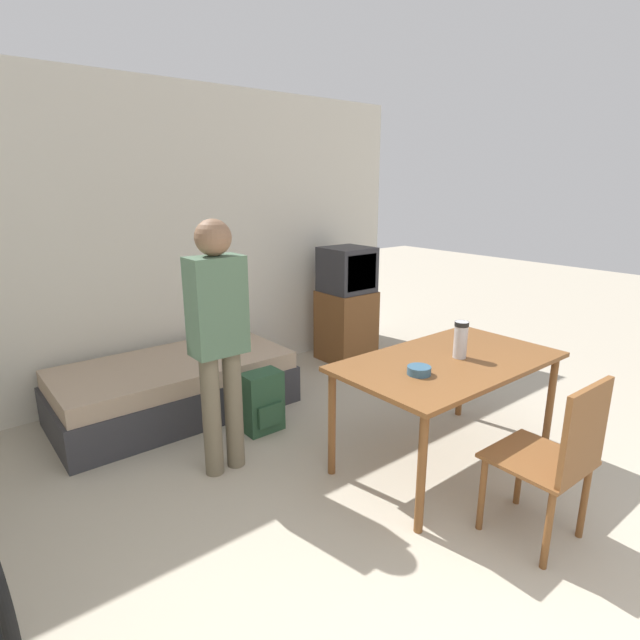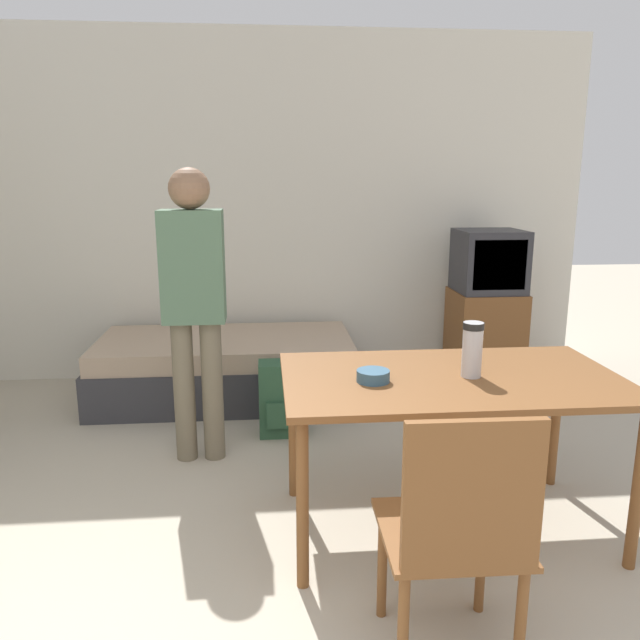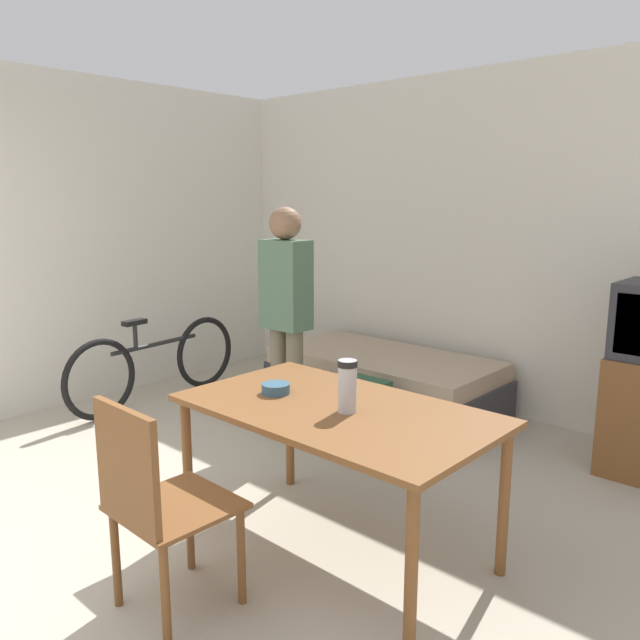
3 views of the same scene
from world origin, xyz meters
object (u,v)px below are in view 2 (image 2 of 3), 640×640
object	(u,v)px
mate_bowl	(373,376)
thermos_flask	(472,347)
tv	(486,312)
backpack	(283,399)
daybed	(226,368)
dining_table	(451,391)
person_standing	(194,296)
wooden_chair	(459,529)

from	to	relation	value
mate_bowl	thermos_flask	bearing A→B (deg)	4.10
thermos_flask	mate_bowl	size ratio (longest dim) A/B	1.72
tv	mate_bowl	xyz separation A→B (m)	(-1.23, -2.03, 0.18)
tv	backpack	xyz separation A→B (m)	(-1.59, -0.82, -0.36)
daybed	backpack	xyz separation A→B (m)	(0.39, -0.72, 0.01)
backpack	dining_table	bearing A→B (deg)	-58.08
person_standing	dining_table	bearing A→B (deg)	-35.39
wooden_chair	person_standing	world-z (taller)	person_standing
dining_table	backpack	size ratio (longest dim) A/B	3.15
tv	dining_table	bearing A→B (deg)	-113.82
dining_table	backpack	bearing A→B (deg)	121.92
thermos_flask	tv	bearing A→B (deg)	68.34
tv	mate_bowl	world-z (taller)	tv
daybed	mate_bowl	bearing A→B (deg)	-68.68
wooden_chair	tv	bearing A→B (deg)	68.85
daybed	dining_table	xyz separation A→B (m)	(1.11, -1.88, 0.45)
daybed	mate_bowl	xyz separation A→B (m)	(0.75, -1.93, 0.55)
daybed	mate_bowl	distance (m)	2.14
thermos_flask	mate_bowl	distance (m)	0.46
wooden_chair	daybed	bearing A→B (deg)	107.99
wooden_chair	thermos_flask	xyz separation A→B (m)	(0.31, 0.84, 0.35)
person_standing	thermos_flask	bearing A→B (deg)	-34.20
wooden_chair	person_standing	bearing A→B (deg)	119.80
daybed	backpack	bearing A→B (deg)	-61.41
tv	backpack	world-z (taller)	tv
tv	backpack	size ratio (longest dim) A/B	2.55
dining_table	mate_bowl	xyz separation A→B (m)	(-0.36, -0.05, 0.10)
thermos_flask	mate_bowl	xyz separation A→B (m)	(-0.44, -0.03, -0.11)
daybed	wooden_chair	world-z (taller)	wooden_chair
mate_bowl	wooden_chair	bearing A→B (deg)	-80.41
wooden_chair	mate_bowl	distance (m)	0.86
dining_table	backpack	world-z (taller)	dining_table
daybed	backpack	distance (m)	0.82
dining_table	wooden_chair	world-z (taller)	wooden_chair
tv	dining_table	xyz separation A→B (m)	(-0.87, -1.98, 0.08)
tv	wooden_chair	size ratio (longest dim) A/B	1.30
person_standing	mate_bowl	xyz separation A→B (m)	(0.85, -0.91, -0.19)
dining_table	person_standing	distance (m)	1.51
tv	mate_bowl	distance (m)	2.38
tv	person_standing	xyz separation A→B (m)	(-2.08, -1.12, 0.37)
dining_table	mate_bowl	world-z (taller)	mate_bowl
backpack	tv	bearing A→B (deg)	27.34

